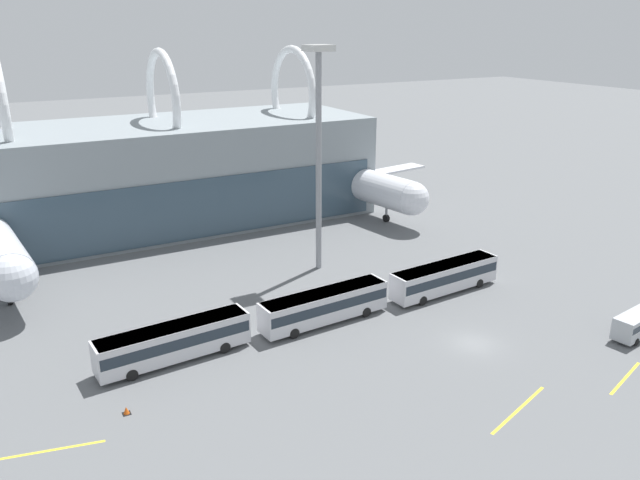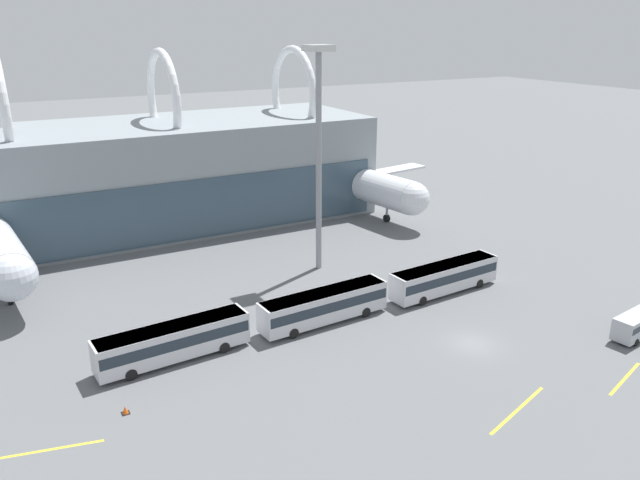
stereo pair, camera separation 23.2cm
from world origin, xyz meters
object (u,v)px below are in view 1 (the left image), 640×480
at_px(airliner_at_gate_far, 338,177).
at_px(traffic_cone_0, 126,410).
at_px(shuttle_bus_2, 445,276).
at_px(shuttle_bus_0, 174,340).
at_px(shuttle_bus_1, 325,305).
at_px(service_van_foreground, 637,323).
at_px(floodlight_mast, 319,130).

height_order(airliner_at_gate_far, traffic_cone_0, airliner_at_gate_far).
xyz_separation_m(airliner_at_gate_far, shuttle_bus_2, (-7.37, -35.17, -2.67)).
relative_size(shuttle_bus_0, traffic_cone_0, 22.11).
height_order(shuttle_bus_1, traffic_cone_0, shuttle_bus_1).
relative_size(service_van_foreground, traffic_cone_0, 9.83).
bearing_deg(traffic_cone_0, service_van_foreground, -13.42).
distance_m(shuttle_bus_0, traffic_cone_0, 8.28).
xyz_separation_m(airliner_at_gate_far, service_van_foreground, (1.73, -51.72, -3.17)).
xyz_separation_m(service_van_foreground, floodlight_mast, (-17.49, 29.46, 15.03)).
relative_size(airliner_at_gate_far, service_van_foreground, 6.32).
xyz_separation_m(shuttle_bus_1, floodlight_mast, (6.47, 12.91, 14.52)).
bearing_deg(shuttle_bus_1, traffic_cone_0, -167.30).
distance_m(airliner_at_gate_far, shuttle_bus_0, 51.18).
bearing_deg(airliner_at_gate_far, shuttle_bus_2, -20.28).
relative_size(airliner_at_gate_far, shuttle_bus_2, 2.81).
bearing_deg(shuttle_bus_2, service_van_foreground, -65.29).
relative_size(shuttle_bus_2, traffic_cone_0, 22.10).
distance_m(shuttle_bus_2, service_van_foreground, 18.90).
height_order(shuttle_bus_0, shuttle_bus_1, same).
height_order(shuttle_bus_1, shuttle_bus_2, same).
bearing_deg(service_van_foreground, shuttle_bus_2, 110.20).
relative_size(shuttle_bus_2, service_van_foreground, 2.25).
xyz_separation_m(shuttle_bus_2, floodlight_mast, (-8.39, 12.90, 14.52)).
xyz_separation_m(airliner_at_gate_far, shuttle_bus_0, (-37.08, -35.17, -2.67)).
bearing_deg(traffic_cone_0, floodlight_mast, 35.13).
bearing_deg(service_van_foreground, traffic_cone_0, 157.98).
xyz_separation_m(shuttle_bus_0, floodlight_mast, (21.32, 12.91, 14.52)).
height_order(shuttle_bus_0, service_van_foreground, shuttle_bus_0).
height_order(service_van_foreground, traffic_cone_0, service_van_foreground).
distance_m(airliner_at_gate_far, shuttle_bus_1, 41.69).
relative_size(shuttle_bus_0, shuttle_bus_2, 1.00).
xyz_separation_m(airliner_at_gate_far, traffic_cone_0, (-42.59, -41.14, -4.28)).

